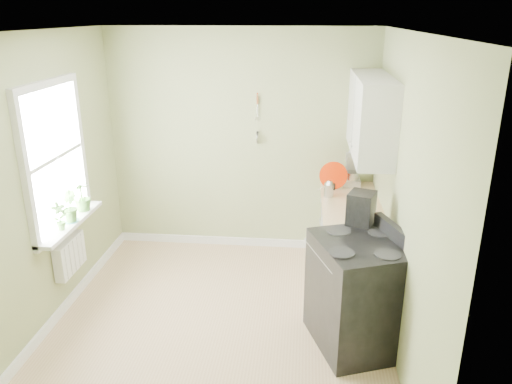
# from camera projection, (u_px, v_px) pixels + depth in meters

# --- Properties ---
(floor) EXTENTS (3.20, 3.60, 0.02)m
(floor) POSITION_uv_depth(u_px,v_px,m) (219.00, 327.00, 4.80)
(floor) COLOR tan
(floor) RESTS_ON ground
(ceiling) EXTENTS (3.20, 3.60, 0.02)m
(ceiling) POSITION_uv_depth(u_px,v_px,m) (210.00, 30.00, 3.88)
(ceiling) COLOR white
(ceiling) RESTS_ON wall_back
(wall_back) EXTENTS (3.20, 0.02, 2.70)m
(wall_back) POSITION_uv_depth(u_px,v_px,m) (241.00, 143.00, 6.03)
(wall_back) COLOR tan
(wall_back) RESTS_ON floor
(wall_left) EXTENTS (0.02, 3.60, 2.70)m
(wall_left) POSITION_uv_depth(u_px,v_px,m) (39.00, 188.00, 4.49)
(wall_left) COLOR tan
(wall_left) RESTS_ON floor
(wall_right) EXTENTS (0.02, 3.60, 2.70)m
(wall_right) POSITION_uv_depth(u_px,v_px,m) (404.00, 200.00, 4.19)
(wall_right) COLOR tan
(wall_right) RESTS_ON floor
(base_cabinets) EXTENTS (0.60, 1.60, 0.87)m
(base_cabinets) POSITION_uv_depth(u_px,v_px,m) (350.00, 245.00, 5.46)
(base_cabinets) COLOR white
(base_cabinets) RESTS_ON floor
(countertop) EXTENTS (0.64, 1.60, 0.04)m
(countertop) POSITION_uv_depth(u_px,v_px,m) (352.00, 207.00, 5.31)
(countertop) COLOR #D9B785
(countertop) RESTS_ON base_cabinets
(upper_cabinets) EXTENTS (0.35, 1.40, 0.80)m
(upper_cabinets) POSITION_uv_depth(u_px,v_px,m) (371.00, 116.00, 5.07)
(upper_cabinets) COLOR white
(upper_cabinets) RESTS_ON wall_right
(window) EXTENTS (0.06, 1.14, 1.44)m
(window) POSITION_uv_depth(u_px,v_px,m) (54.00, 158.00, 4.70)
(window) COLOR white
(window) RESTS_ON wall_left
(window_sill) EXTENTS (0.18, 1.14, 0.04)m
(window_sill) POSITION_uv_depth(u_px,v_px,m) (71.00, 223.00, 4.92)
(window_sill) COLOR white
(window_sill) RESTS_ON wall_left
(radiator) EXTENTS (0.12, 0.50, 0.35)m
(radiator) POSITION_uv_depth(u_px,v_px,m) (70.00, 255.00, 4.99)
(radiator) COLOR white
(radiator) RESTS_ON wall_left
(wall_utensils) EXTENTS (0.02, 0.14, 0.58)m
(wall_utensils) POSITION_uv_depth(u_px,v_px,m) (257.00, 127.00, 5.91)
(wall_utensils) COLOR #D9B785
(wall_utensils) RESTS_ON wall_back
(stove) EXTENTS (0.97, 1.01, 1.13)m
(stove) POSITION_uv_depth(u_px,v_px,m) (358.00, 293.00, 4.39)
(stove) COLOR black
(stove) RESTS_ON floor
(stand_mixer) EXTENTS (0.21, 0.34, 0.40)m
(stand_mixer) POSITION_uv_depth(u_px,v_px,m) (351.00, 170.00, 5.91)
(stand_mixer) COLOR #B2B2B7
(stand_mixer) RESTS_ON countertop
(kettle) EXTENTS (0.19, 0.11, 0.19)m
(kettle) POSITION_uv_depth(u_px,v_px,m) (329.00, 189.00, 5.51)
(kettle) COLOR silver
(kettle) RESTS_ON countertop
(coffee_maker) EXTENTS (0.30, 0.31, 0.39)m
(coffee_maker) POSITION_uv_depth(u_px,v_px,m) (361.00, 214.00, 4.58)
(coffee_maker) COLOR black
(coffee_maker) RESTS_ON countertop
(red_tray) EXTENTS (0.32, 0.06, 0.32)m
(red_tray) POSITION_uv_depth(u_px,v_px,m) (333.00, 176.00, 5.74)
(red_tray) COLOR red
(red_tray) RESTS_ON countertop
(jar) EXTENTS (0.08, 0.08, 0.08)m
(jar) POSITION_uv_depth(u_px,v_px,m) (350.00, 227.00, 4.64)
(jar) COLOR beige
(jar) RESTS_ON countertop
(plant_a) EXTENTS (0.17, 0.18, 0.28)m
(plant_a) POSITION_uv_depth(u_px,v_px,m) (60.00, 216.00, 4.67)
(plant_a) COLOR #497E31
(plant_a) RESTS_ON window_sill
(plant_b) EXTENTS (0.22, 0.22, 0.32)m
(plant_b) POSITION_uv_depth(u_px,v_px,m) (69.00, 207.00, 4.85)
(plant_b) COLOR #497E31
(plant_b) RESTS_ON window_sill
(plant_c) EXTENTS (0.24, 0.24, 0.30)m
(plant_c) POSITION_uv_depth(u_px,v_px,m) (82.00, 197.00, 5.13)
(plant_c) COLOR #497E31
(plant_c) RESTS_ON window_sill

